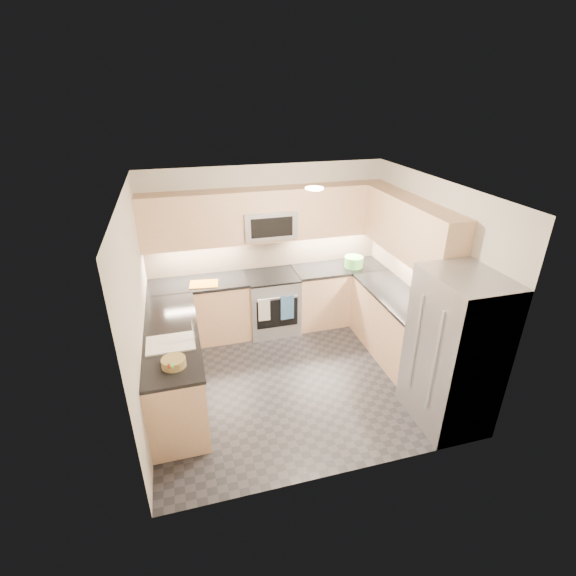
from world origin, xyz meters
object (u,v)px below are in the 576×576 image
at_px(microwave, 269,223).
at_px(cutting_board, 204,284).
at_px(fruit_basket, 174,362).
at_px(utensil_bowl, 354,262).
at_px(gas_range, 272,303).
at_px(refrigerator, 454,352).

distance_m(microwave, cutting_board, 1.28).
bearing_deg(fruit_basket, utensil_bowl, 34.41).
bearing_deg(gas_range, utensil_bowl, -1.84).
bearing_deg(utensil_bowl, microwave, 172.71).
bearing_deg(fruit_basket, microwave, 54.56).
xyz_separation_m(refrigerator, utensil_bowl, (-0.15, 2.38, 0.12)).
distance_m(microwave, fruit_basket, 2.64).
xyz_separation_m(refrigerator, fruit_basket, (-2.92, 0.48, 0.08)).
xyz_separation_m(gas_range, cutting_board, (-1.01, -0.08, 0.49)).
height_order(microwave, cutting_board, microwave).
distance_m(cutting_board, fruit_basket, 1.93).
bearing_deg(gas_range, microwave, 90.00).
bearing_deg(refrigerator, microwave, 119.62).
relative_size(gas_range, fruit_basket, 3.74).
height_order(cutting_board, fruit_basket, fruit_basket).
bearing_deg(utensil_bowl, gas_range, 178.16).
distance_m(gas_range, microwave, 1.25).
xyz_separation_m(utensil_bowl, cutting_board, (-2.32, -0.03, -0.08)).
relative_size(refrigerator, cutting_board, 4.54).
bearing_deg(cutting_board, utensil_bowl, 0.86).
xyz_separation_m(microwave, utensil_bowl, (1.30, -0.17, -0.68)).
relative_size(utensil_bowl, fruit_basket, 1.19).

